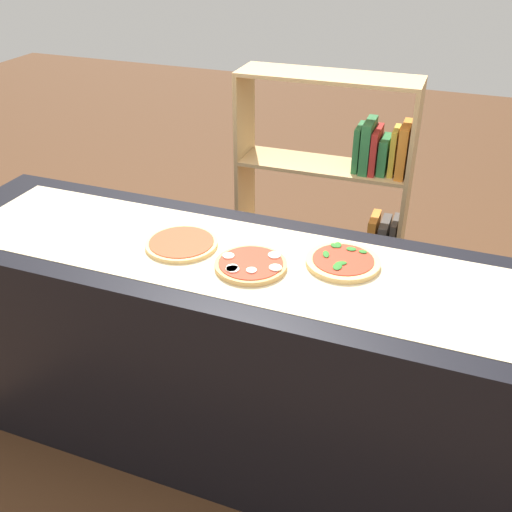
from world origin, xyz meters
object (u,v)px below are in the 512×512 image
(pizza_plain_0, at_px, (182,243))
(pizza_spinach_2, at_px, (343,262))
(pizza_mozzarella_1, at_px, (251,265))
(bookshelf, at_px, (343,216))

(pizza_plain_0, xyz_separation_m, pizza_spinach_2, (0.58, 0.08, 0.00))
(pizza_mozzarella_1, distance_m, bookshelf, 1.10)
(pizza_spinach_2, bearing_deg, bookshelf, 102.29)
(pizza_plain_0, height_order, bookshelf, bookshelf)
(pizza_mozzarella_1, bearing_deg, bookshelf, 85.12)
(pizza_mozzarella_1, bearing_deg, pizza_spinach_2, 24.76)
(bookshelf, bearing_deg, pizza_plain_0, -110.83)
(pizza_mozzarella_1, height_order, bookshelf, bookshelf)
(pizza_plain_0, distance_m, bookshelf, 1.11)
(pizza_spinach_2, bearing_deg, pizza_plain_0, -172.20)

